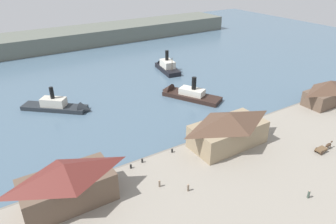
{
  "coord_description": "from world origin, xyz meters",
  "views": [
    {
      "loc": [
        -48.36,
        -56.02,
        42.6
      ],
      "look_at": [
        -5.46,
        11.86,
        2.0
      ],
      "focal_mm": 32.98,
      "sensor_mm": 36.0,
      "label": 1
    }
  ],
  "objects_px": {
    "ferry_shed_west_terminal": "(228,129)",
    "ferry_moored_east": "(166,66)",
    "ferry_shed_central_terminal": "(67,183)",
    "pedestrian_walking_east": "(188,188)",
    "pedestrian_near_west_shed": "(159,184)",
    "pedestrian_walking_west": "(309,194)",
    "ferry_approaching_west": "(184,93)",
    "mooring_post_west": "(131,166)",
    "ferry_approaching_east": "(62,106)",
    "mooring_post_center_west": "(142,161)",
    "mooring_post_center_east": "(172,151)",
    "ferry_shed_customs_shed": "(328,92)",
    "horse_cart": "(324,148)"
  },
  "relations": [
    {
      "from": "mooring_post_west",
      "to": "ferry_approaching_east",
      "type": "xyz_separation_m",
      "value": [
        -4.2,
        39.33,
        -0.42
      ]
    },
    {
      "from": "ferry_shed_west_terminal",
      "to": "ferry_approaching_west",
      "type": "height_order",
      "value": "ferry_shed_west_terminal"
    },
    {
      "from": "ferry_shed_central_terminal",
      "to": "mooring_post_west",
      "type": "distance_m",
      "value": 15.16
    },
    {
      "from": "ferry_shed_central_terminal",
      "to": "ferry_shed_customs_shed",
      "type": "xyz_separation_m",
      "value": [
        81.05,
        0.68,
        -0.56
      ]
    },
    {
      "from": "pedestrian_walking_west",
      "to": "ferry_approaching_east",
      "type": "xyz_separation_m",
      "value": [
        -28.84,
        65.84,
        -0.77
      ]
    },
    {
      "from": "horse_cart",
      "to": "ferry_moored_east",
      "type": "bearing_deg",
      "value": 89.11
    },
    {
      "from": "pedestrian_walking_east",
      "to": "ferry_shed_central_terminal",
      "type": "bearing_deg",
      "value": 155.64
    },
    {
      "from": "ferry_shed_central_terminal",
      "to": "horse_cart",
      "type": "relative_size",
      "value": 3.0
    },
    {
      "from": "ferry_shed_west_terminal",
      "to": "ferry_approaching_west",
      "type": "relative_size",
      "value": 0.87
    },
    {
      "from": "mooring_post_west",
      "to": "mooring_post_center_east",
      "type": "distance_m",
      "value": 10.95
    },
    {
      "from": "pedestrian_walking_east",
      "to": "ferry_approaching_west",
      "type": "relative_size",
      "value": 0.08
    },
    {
      "from": "mooring_post_west",
      "to": "ferry_approaching_west",
      "type": "relative_size",
      "value": 0.04
    },
    {
      "from": "mooring_post_center_west",
      "to": "pedestrian_walking_west",
      "type": "bearing_deg",
      "value": -51.49
    },
    {
      "from": "pedestrian_walking_west",
      "to": "mooring_post_center_west",
      "type": "bearing_deg",
      "value": 128.51
    },
    {
      "from": "ferry_shed_central_terminal",
      "to": "ferry_shed_customs_shed",
      "type": "distance_m",
      "value": 81.06
    },
    {
      "from": "ferry_shed_customs_shed",
      "to": "ferry_approaching_west",
      "type": "height_order",
      "value": "ferry_shed_customs_shed"
    },
    {
      "from": "pedestrian_walking_east",
      "to": "ferry_approaching_west",
      "type": "distance_m",
      "value": 48.62
    },
    {
      "from": "mooring_post_west",
      "to": "ferry_approaching_east",
      "type": "distance_m",
      "value": 39.56
    },
    {
      "from": "pedestrian_near_west_shed",
      "to": "ferry_approaching_east",
      "type": "distance_m",
      "value": 48.28
    },
    {
      "from": "horse_cart",
      "to": "mooring_post_center_west",
      "type": "height_order",
      "value": "horse_cart"
    },
    {
      "from": "horse_cart",
      "to": "pedestrian_near_west_shed",
      "type": "height_order",
      "value": "horse_cart"
    },
    {
      "from": "mooring_post_center_east",
      "to": "ferry_approaching_west",
      "type": "xyz_separation_m",
      "value": [
        22.55,
        27.4,
        -0.49
      ]
    },
    {
      "from": "ferry_approaching_west",
      "to": "ferry_shed_central_terminal",
      "type": "bearing_deg",
      "value": -147.02
    },
    {
      "from": "pedestrian_near_west_shed",
      "to": "ferry_moored_east",
      "type": "height_order",
      "value": "ferry_moored_east"
    },
    {
      "from": "ferry_shed_central_terminal",
      "to": "pedestrian_walking_west",
      "type": "relative_size",
      "value": 9.62
    },
    {
      "from": "pedestrian_near_west_shed",
      "to": "ferry_approaching_east",
      "type": "bearing_deg",
      "value": 97.61
    },
    {
      "from": "ferry_shed_customs_shed",
      "to": "mooring_post_west",
      "type": "xyz_separation_m",
      "value": [
        -66.79,
        2.58,
        -3.41
      ]
    },
    {
      "from": "pedestrian_near_west_shed",
      "to": "pedestrian_walking_west",
      "type": "relative_size",
      "value": 0.91
    },
    {
      "from": "ferry_shed_west_terminal",
      "to": "ferry_shed_central_terminal",
      "type": "bearing_deg",
      "value": 179.04
    },
    {
      "from": "mooring_post_center_west",
      "to": "ferry_shed_central_terminal",
      "type": "bearing_deg",
      "value": -167.55
    },
    {
      "from": "pedestrian_walking_east",
      "to": "mooring_post_west",
      "type": "relative_size",
      "value": 1.85
    },
    {
      "from": "ferry_shed_central_terminal",
      "to": "pedestrian_walking_east",
      "type": "xyz_separation_m",
      "value": [
        20.59,
        -9.32,
        -3.65
      ]
    },
    {
      "from": "mooring_post_center_west",
      "to": "ferry_approaching_west",
      "type": "relative_size",
      "value": 0.04
    },
    {
      "from": "horse_cart",
      "to": "pedestrian_walking_west",
      "type": "distance_m",
      "value": 18.81
    },
    {
      "from": "mooring_post_west",
      "to": "pedestrian_near_west_shed",
      "type": "bearing_deg",
      "value": -75.56
    },
    {
      "from": "ferry_shed_customs_shed",
      "to": "mooring_post_center_west",
      "type": "xyz_separation_m",
      "value": [
        -63.69,
        3.15,
        -3.41
      ]
    },
    {
      "from": "mooring_post_west",
      "to": "pedestrian_walking_east",
      "type": "bearing_deg",
      "value": -63.32
    },
    {
      "from": "ferry_shed_west_terminal",
      "to": "ferry_moored_east",
      "type": "xyz_separation_m",
      "value": [
        18.46,
        57.93,
        -3.88
      ]
    },
    {
      "from": "mooring_post_center_east",
      "to": "ferry_moored_east",
      "type": "bearing_deg",
      "value": 59.35
    },
    {
      "from": "ferry_shed_west_terminal",
      "to": "ferry_approaching_west",
      "type": "distance_m",
      "value": 33.23
    },
    {
      "from": "ferry_approaching_west",
      "to": "pedestrian_walking_west",
      "type": "bearing_deg",
      "value": -99.27
    },
    {
      "from": "ferry_approaching_west",
      "to": "ferry_approaching_east",
      "type": "relative_size",
      "value": 1.09
    },
    {
      "from": "ferry_approaching_east",
      "to": "mooring_post_west",
      "type": "bearing_deg",
      "value": -83.91
    },
    {
      "from": "mooring_post_center_east",
      "to": "ferry_shed_central_terminal",
      "type": "bearing_deg",
      "value": -171.91
    },
    {
      "from": "ferry_shed_west_terminal",
      "to": "pedestrian_walking_east",
      "type": "xyz_separation_m",
      "value": [
        -17.97,
        -8.68,
        -3.62
      ]
    },
    {
      "from": "horse_cart",
      "to": "mooring_post_center_east",
      "type": "distance_m",
      "value": 35.98
    },
    {
      "from": "ferry_shed_customs_shed",
      "to": "mooring_post_center_west",
      "type": "bearing_deg",
      "value": 177.17
    },
    {
      "from": "pedestrian_walking_west",
      "to": "ferry_moored_east",
      "type": "relative_size",
      "value": 0.1
    },
    {
      "from": "ferry_approaching_east",
      "to": "horse_cart",
      "type": "bearing_deg",
      "value": -51.58
    },
    {
      "from": "ferry_shed_central_terminal",
      "to": "mooring_post_west",
      "type": "height_order",
      "value": "ferry_shed_central_terminal"
    }
  ]
}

